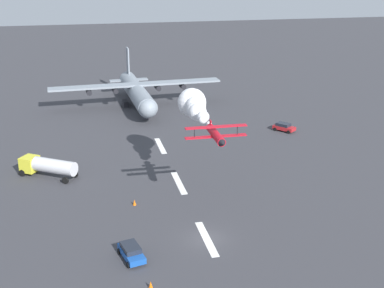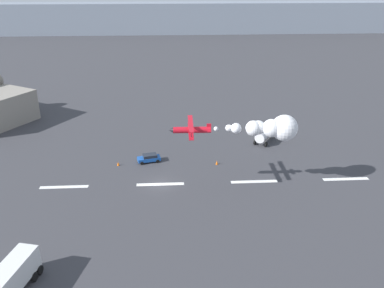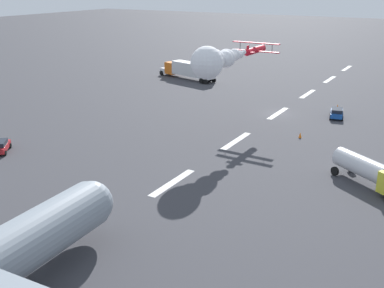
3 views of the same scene
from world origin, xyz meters
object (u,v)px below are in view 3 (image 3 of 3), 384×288
object	(u,v)px
fuel_tanker_truck	(370,171)
airport_staff_sedan	(337,113)
semi_truck_orange	(189,69)
traffic_cone_far	(300,135)
stunt_biplane_red	(216,60)
traffic_cone_near	(338,106)
followme_car_yellow	(0,146)

from	to	relation	value
fuel_tanker_truck	airport_staff_sedan	bearing A→B (deg)	-159.01
semi_truck_orange	traffic_cone_far	size ratio (longest dim) A/B	20.03
stunt_biplane_red	traffic_cone_far	xyz separation A→B (m)	(-6.73, 9.65, -10.43)
traffic_cone_far	fuel_tanker_truck	bearing A→B (deg)	43.09
semi_truck_orange	traffic_cone_near	xyz separation A→B (m)	(8.90, 34.46, -1.76)
airport_staff_sedan	traffic_cone_far	size ratio (longest dim) A/B	6.06
traffic_cone_far	followme_car_yellow	bearing A→B (deg)	-51.49
followme_car_yellow	airport_staff_sedan	bearing A→B (deg)	138.67
semi_truck_orange	traffic_cone_far	distance (m)	43.45
semi_truck_orange	fuel_tanker_truck	size ratio (longest dim) A/B	1.73
airport_staff_sedan	traffic_cone_near	size ratio (longest dim) A/B	6.06
traffic_cone_far	traffic_cone_near	bearing A→B (deg)	178.15
semi_truck_orange	fuel_tanker_truck	bearing A→B (deg)	49.03
airport_staff_sedan	traffic_cone_far	bearing A→B (deg)	-8.18
fuel_tanker_truck	traffic_cone_far	xyz separation A→B (m)	(-12.02, -11.25, -1.37)
traffic_cone_near	fuel_tanker_truck	bearing A→B (deg)	19.39
traffic_cone_far	semi_truck_orange	bearing A→B (deg)	-128.73
stunt_biplane_red	traffic_cone_far	world-z (taller)	stunt_biplane_red
semi_truck_orange	followme_car_yellow	world-z (taller)	semi_truck_orange
followme_car_yellow	traffic_cone_far	distance (m)	39.43
semi_truck_orange	stunt_biplane_red	bearing A→B (deg)	35.55
stunt_biplane_red	followme_car_yellow	xyz separation A→B (m)	(17.82, -21.21, -10.00)
semi_truck_orange	followme_car_yellow	size ratio (longest dim) A/B	3.50
stunt_biplane_red	fuel_tanker_truck	bearing A→B (deg)	75.79
traffic_cone_near	semi_truck_orange	bearing A→B (deg)	-104.48
fuel_tanker_truck	traffic_cone_near	world-z (taller)	fuel_tanker_truck
traffic_cone_far	stunt_biplane_red	bearing A→B (deg)	-55.10
stunt_biplane_red	traffic_cone_near	distance (m)	28.96
fuel_tanker_truck	airport_staff_sedan	world-z (taller)	fuel_tanker_truck
stunt_biplane_red	semi_truck_orange	size ratio (longest dim) A/B	1.33
traffic_cone_near	traffic_cone_far	xyz separation A→B (m)	(18.26, -0.59, 0.00)
fuel_tanker_truck	stunt_biplane_red	bearing A→B (deg)	-104.21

